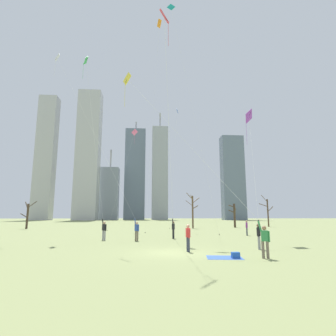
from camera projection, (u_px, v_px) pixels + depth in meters
The scene contains 23 objects.
ground_plane at pixel (175, 253), 16.05m from camera, with size 400.00×400.00×0.00m, color #848E56.
kite_flyer_foreground_left_green at pixel (99, 182), 26.12m from camera, with size 4.22×6.36×21.08m.
kite_flyer_midfield_right_red at pixel (172, 190), 24.73m from camera, with size 1.94×9.43×17.31m.
kite_flyer_midfield_left_white at pixel (115, 182), 25.42m from camera, with size 10.61×6.87×21.18m.
kite_flyer_foreground_right_purple at pixel (255, 192), 20.06m from camera, with size 3.10×7.57×12.34m.
kite_flyer_midfield_center_yellow at pixel (222, 190), 15.82m from camera, with size 8.44×7.60×13.80m.
bystander_far_off_by_trees at pixel (247, 227), 29.89m from camera, with size 0.31×0.48×1.62m.
bystander_watching_nearby at pixel (188, 236), 16.59m from camera, with size 0.25×0.50×1.62m.
distant_kite_low_near_trees_pink at pixel (133, 140), 42.29m from camera, with size 4.17×0.54×15.43m.
distant_kite_drifting_right_orange at pixel (158, 38), 37.14m from camera, with size 1.90×2.33×28.64m.
distant_kite_high_overhead_teal at pixel (175, 25), 35.98m from camera, with size 5.97×1.05×30.11m.
distant_kite_drifting_left_blue at pixel (176, 126), 44.85m from camera, with size 1.15×4.63×19.43m.
picnic_spot at pixel (231, 256), 14.00m from camera, with size 1.98×1.64×0.31m.
bare_tree_right_of_center at pixel (27, 215), 45.20m from camera, with size 2.44×1.33×4.54m.
bare_tree_leftmost at pixel (193, 210), 47.22m from camera, with size 2.63×2.58×5.99m.
bare_tree_rightmost at pixel (234, 215), 50.41m from camera, with size 1.28×1.74×4.32m.
bare_tree_center at pixel (268, 212), 53.79m from camera, with size 1.98×2.30×6.19m.
skyline_slender_spire at pixel (88, 154), 132.29m from camera, with size 10.75×8.37×62.90m.
skyline_squat_block at pixel (110, 194), 140.50m from camera, with size 9.13×7.76×36.42m.
skyline_mid_tower_right at pixel (233, 177), 140.98m from camera, with size 11.25×6.71×43.09m.
skyline_short_annex at pixel (135, 174), 153.57m from camera, with size 11.13×9.87×55.67m.
skyline_mid_tower_left at pixel (46, 156), 137.68m from camera, with size 8.91×6.95×62.89m.
skyline_tall_tower at pixel (160, 172), 149.80m from camera, with size 8.54×6.86×59.62m.
Camera 1 is at (-1.60, -16.59, 2.14)m, focal length 29.33 mm.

